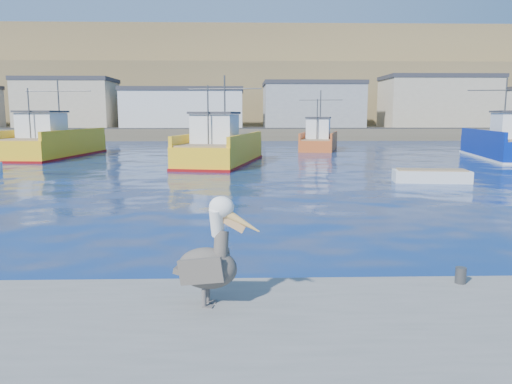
% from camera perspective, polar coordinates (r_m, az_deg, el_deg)
% --- Properties ---
extents(ground, '(260.00, 260.00, 0.00)m').
position_cam_1_polar(ground, '(12.73, 3.18, -7.58)').
color(ground, '#072354').
rests_on(ground, ground).
extents(dock_bollards, '(36.20, 0.20, 0.30)m').
position_cam_1_polar(dock_bollards, '(9.40, 8.66, -9.52)').
color(dock_bollards, '#4C4C4C').
rests_on(dock_bollards, dock).
extents(far_shore, '(200.00, 81.00, 24.00)m').
position_cam_1_polar(far_shore, '(121.50, -1.13, 11.36)').
color(far_shore, brown).
rests_on(far_shore, ground).
extents(trawler_yellow_a, '(5.93, 13.38, 6.73)m').
position_cam_1_polar(trawler_yellow_a, '(46.62, -22.22, 5.14)').
color(trawler_yellow_a, yellow).
rests_on(trawler_yellow_a, ground).
extents(trawler_yellow_b, '(6.52, 12.58, 6.60)m').
position_cam_1_polar(trawler_yellow_b, '(37.08, -4.09, 4.91)').
color(trawler_yellow_b, yellow).
rests_on(trawler_yellow_b, ground).
extents(trawler_blue, '(6.87, 13.58, 6.73)m').
position_cam_1_polar(trawler_blue, '(46.49, 26.89, 4.83)').
color(trawler_blue, navy).
rests_on(trawler_blue, ground).
extents(boat_orange, '(5.18, 9.08, 6.11)m').
position_cam_1_polar(boat_orange, '(52.01, 7.20, 5.94)').
color(boat_orange, '#C55321').
rests_on(boat_orange, ground).
extents(skiff_mid, '(4.10, 1.91, 0.86)m').
position_cam_1_polar(skiff_mid, '(28.39, 19.40, 1.61)').
color(skiff_mid, silver).
rests_on(skiff_mid, ground).
extents(pelican, '(1.47, 0.78, 1.81)m').
position_cam_1_polar(pelican, '(8.19, -5.24, -7.65)').
color(pelican, '#595451').
rests_on(pelican, dock).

